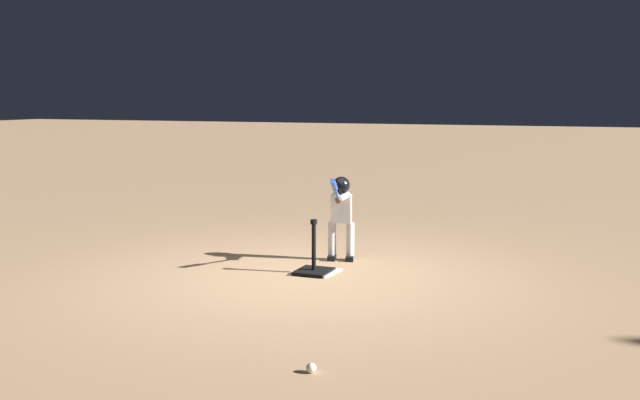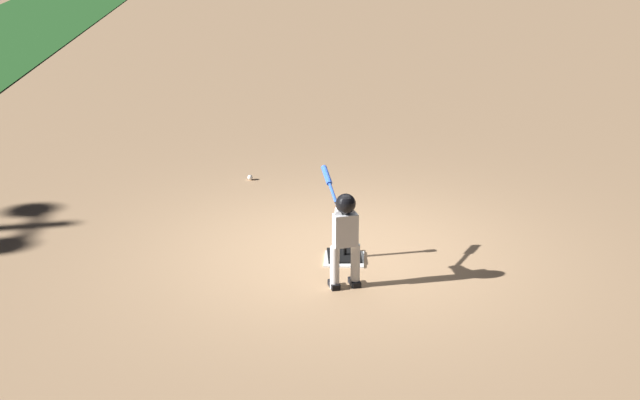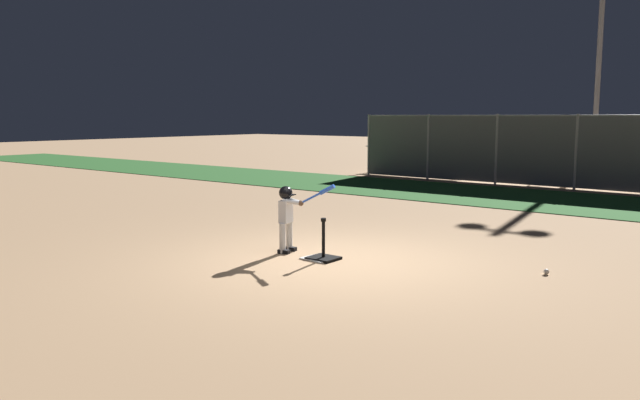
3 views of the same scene
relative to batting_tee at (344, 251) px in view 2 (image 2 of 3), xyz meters
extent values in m
plane|color=tan|center=(0.22, 0.01, -0.09)|extent=(90.00, 90.00, 0.00)
cube|color=white|center=(-0.06, 0.00, -0.08)|extent=(0.48, 0.48, 0.02)
cube|color=black|center=(0.00, 0.00, -0.07)|extent=(0.41, 0.37, 0.04)
cylinder|color=black|center=(0.00, 0.00, 0.22)|extent=(0.05, 0.05, 0.52)
cylinder|color=black|center=(0.00, 0.00, 0.50)|extent=(0.08, 0.08, 0.05)
cylinder|color=silver|center=(-0.79, 0.15, 0.15)|extent=(0.12, 0.12, 0.46)
cube|color=black|center=(-0.77, 0.16, -0.06)|extent=(0.20, 0.13, 0.06)
cylinder|color=silver|center=(-0.74, -0.06, 0.15)|extent=(0.12, 0.12, 0.46)
cube|color=black|center=(-0.72, -0.06, -0.06)|extent=(0.20, 0.13, 0.06)
cube|color=silver|center=(-0.76, 0.04, 0.55)|extent=(0.18, 0.26, 0.34)
sphere|color=brown|center=(-0.76, 0.04, 0.82)|extent=(0.18, 0.18, 0.18)
sphere|color=black|center=(-0.76, 0.04, 0.83)|extent=(0.21, 0.21, 0.21)
cube|color=black|center=(-0.68, 0.06, 0.80)|extent=(0.14, 0.17, 0.01)
cylinder|color=silver|center=(-0.65, 0.11, 0.70)|extent=(0.28, 0.09, 0.10)
cylinder|color=silver|center=(-0.63, 0.04, 0.70)|extent=(0.27, 0.20, 0.10)
sphere|color=brown|center=(-0.51, 0.10, 0.69)|extent=(0.09, 0.09, 0.09)
cylinder|color=blue|center=(-0.25, 0.16, 0.83)|extent=(0.54, 0.16, 0.30)
cylinder|color=blue|center=(-0.09, 0.20, 0.91)|extent=(0.26, 0.12, 0.17)
cylinder|color=black|center=(-0.53, 0.10, 0.68)|extent=(0.05, 0.05, 0.05)
sphere|color=white|center=(2.83, 1.15, -0.05)|extent=(0.07, 0.07, 0.07)
camera|label=1|loc=(7.58, 3.13, 1.88)|focal=42.00mm
camera|label=2|loc=(-9.12, 0.63, 3.83)|focal=50.00mm
camera|label=3|loc=(5.46, -6.97, 1.99)|focal=35.00mm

